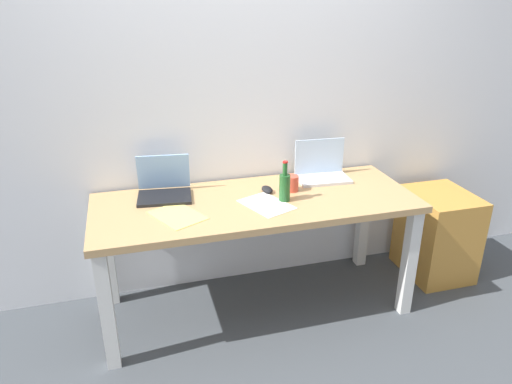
% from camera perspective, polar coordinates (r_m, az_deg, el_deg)
% --- Properties ---
extents(ground_plane, '(8.00, 8.00, 0.00)m').
position_cam_1_polar(ground_plane, '(3.15, 0.00, -13.38)').
color(ground_plane, '#42474C').
extents(back_wall, '(5.20, 0.08, 2.60)m').
position_cam_1_polar(back_wall, '(2.99, -2.20, 12.05)').
color(back_wall, white).
rests_on(back_wall, ground).
extents(desk, '(1.87, 0.72, 0.74)m').
position_cam_1_polar(desk, '(2.81, 0.00, -2.73)').
color(desk, tan).
rests_on(desk, ground).
extents(laptop_left, '(0.33, 0.28, 0.23)m').
position_cam_1_polar(laptop_left, '(2.86, -10.89, 0.45)').
color(laptop_left, black).
rests_on(laptop_left, desk).
extents(laptop_right, '(0.34, 0.22, 0.25)m').
position_cam_1_polar(laptop_right, '(3.10, 7.85, 2.62)').
color(laptop_right, silver).
rests_on(laptop_right, desk).
extents(beer_bottle, '(0.06, 0.06, 0.24)m').
position_cam_1_polar(beer_bottle, '(2.74, 3.44, 0.69)').
color(beer_bottle, '#1E5123').
rests_on(beer_bottle, desk).
extents(computer_mouse, '(0.07, 0.11, 0.03)m').
position_cam_1_polar(computer_mouse, '(2.88, 1.33, 0.31)').
color(computer_mouse, black).
rests_on(computer_mouse, desk).
extents(coffee_mug, '(0.08, 0.08, 0.09)m').
position_cam_1_polar(coffee_mug, '(2.89, 4.30, 1.03)').
color(coffee_mug, '#D84C38').
rests_on(coffee_mug, desk).
extents(paper_sheet_center, '(0.31, 0.35, 0.00)m').
position_cam_1_polar(paper_sheet_center, '(2.71, 1.25, -1.49)').
color(paper_sheet_center, white).
rests_on(paper_sheet_center, desk).
extents(paper_sheet_front_left, '(0.32, 0.36, 0.00)m').
position_cam_1_polar(paper_sheet_front_left, '(2.62, -9.35, -2.76)').
color(paper_sheet_front_left, '#F4E06B').
rests_on(paper_sheet_front_left, desk).
extents(filing_cabinet, '(0.40, 0.48, 0.60)m').
position_cam_1_polar(filing_cabinet, '(3.57, 20.75, -4.69)').
color(filing_cabinet, '#C68938').
rests_on(filing_cabinet, ground).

